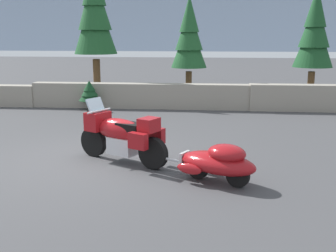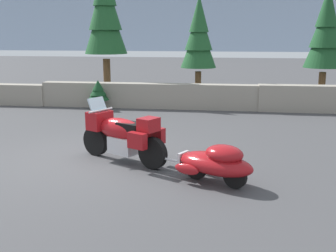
# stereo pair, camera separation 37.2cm
# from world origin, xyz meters

# --- Properties ---
(ground_plane) EXTENTS (80.00, 80.00, 0.00)m
(ground_plane) POSITION_xyz_m (0.00, 0.00, 0.00)
(ground_plane) COLOR #424244
(stone_guard_wall) EXTENTS (24.00, 0.57, 0.94)m
(stone_guard_wall) POSITION_xyz_m (0.57, 6.51, 0.44)
(stone_guard_wall) COLOR gray
(stone_guard_wall) RESTS_ON ground
(distant_ridgeline) EXTENTS (240.00, 80.00, 16.00)m
(distant_ridgeline) POSITION_xyz_m (0.00, 96.50, 8.00)
(distant_ridgeline) COLOR #8C9EB7
(distant_ridgeline) RESTS_ON ground
(touring_motorcycle) EXTENTS (2.10, 1.39, 1.33)m
(touring_motorcycle) POSITION_xyz_m (0.69, -0.14, 0.62)
(touring_motorcycle) COLOR black
(touring_motorcycle) RESTS_ON ground
(car_shaped_trailer) EXTENTS (2.11, 1.37, 0.76)m
(car_shaped_trailer) POSITION_xyz_m (2.72, -1.24, 0.41)
(car_shaped_trailer) COLOR black
(car_shaped_trailer) RESTS_ON ground
(pine_tree_tall) EXTENTS (1.75, 1.75, 5.78)m
(pine_tree_tall) POSITION_xyz_m (-2.13, 8.53, 3.62)
(pine_tree_tall) COLOR brown
(pine_tree_tall) RESTS_ON ground
(pine_tree_secondary) EXTENTS (1.48, 1.48, 4.47)m
(pine_tree_secondary) POSITION_xyz_m (6.44, 7.85, 2.80)
(pine_tree_secondary) COLOR brown
(pine_tree_secondary) RESTS_ON ground
(pine_tree_far_right) EXTENTS (1.42, 1.42, 4.19)m
(pine_tree_far_right) POSITION_xyz_m (1.72, 8.34, 2.62)
(pine_tree_far_right) COLOR brown
(pine_tree_far_right) RESTS_ON ground
(pine_sapling_near) EXTENTS (0.78, 0.78, 1.07)m
(pine_sapling_near) POSITION_xyz_m (-1.73, 5.97, 0.67)
(pine_sapling_near) COLOR brown
(pine_sapling_near) RESTS_ON ground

